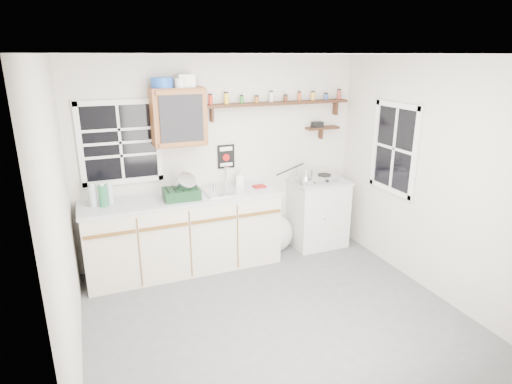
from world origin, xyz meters
TOP-DOWN VIEW (x-y plane):
  - room at (0.00, 0.00)m, footprint 3.64×3.24m
  - main_cabinet at (-0.58, 1.30)m, footprint 2.31×0.63m
  - right_cabinet at (1.25, 1.32)m, footprint 0.73×0.57m
  - sink at (-0.05, 1.30)m, footprint 0.52×0.44m
  - upper_cabinet at (-0.55, 1.44)m, footprint 0.60×0.32m
  - upper_cabinet_clutter at (-0.60, 1.44)m, footprint 0.48×0.24m
  - spice_shelf at (0.72, 1.51)m, footprint 1.91×0.18m
  - secondary_shelf at (1.36, 1.52)m, footprint 0.45×0.16m
  - warning_sign at (0.05, 1.59)m, footprint 0.22×0.02m
  - window_back at (-1.20, 1.59)m, footprint 0.93×0.03m
  - window_right at (1.79, 0.55)m, footprint 0.03×0.78m
  - water_bottles at (-1.47, 1.32)m, footprint 0.25×0.15m
  - dish_rack at (-0.59, 1.23)m, footprint 0.41×0.31m
  - soap_bottle at (0.19, 1.46)m, footprint 0.12×0.13m
  - rag at (0.39, 1.31)m, footprint 0.16×0.14m
  - hotplate at (1.17, 1.31)m, footprint 0.59×0.36m
  - saucepan at (1.02, 1.31)m, footprint 0.44×0.26m
  - trash_bag at (0.65, 1.40)m, footprint 0.45×0.41m

SIDE VIEW (x-z plane):
  - trash_bag at x=0.65m, z-range -0.04..0.48m
  - right_cabinet at x=1.25m, z-range 0.00..0.91m
  - main_cabinet at x=-0.58m, z-range 0.00..0.92m
  - rag at x=0.39m, z-range 0.92..0.94m
  - sink at x=-0.05m, z-range 0.79..1.08m
  - hotplate at x=1.17m, z-range 0.91..0.99m
  - dish_rack at x=-0.59m, z-range 0.87..1.17m
  - soap_bottle at x=0.19m, z-range 0.92..1.13m
  - saucepan at x=1.02m, z-range 0.94..1.13m
  - water_bottles at x=-1.47m, z-range 0.91..1.18m
  - room at x=0.00m, z-range -0.02..2.52m
  - warning_sign at x=0.05m, z-range 1.13..1.43m
  - window_right at x=1.79m, z-range 0.91..1.99m
  - window_back at x=-1.20m, z-range 1.06..2.04m
  - secondary_shelf at x=1.36m, z-range 1.46..1.69m
  - upper_cabinet at x=-0.55m, z-range 1.50..2.15m
  - spice_shelf at x=0.72m, z-range 1.75..2.10m
  - upper_cabinet_clutter at x=-0.60m, z-range 2.14..2.28m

